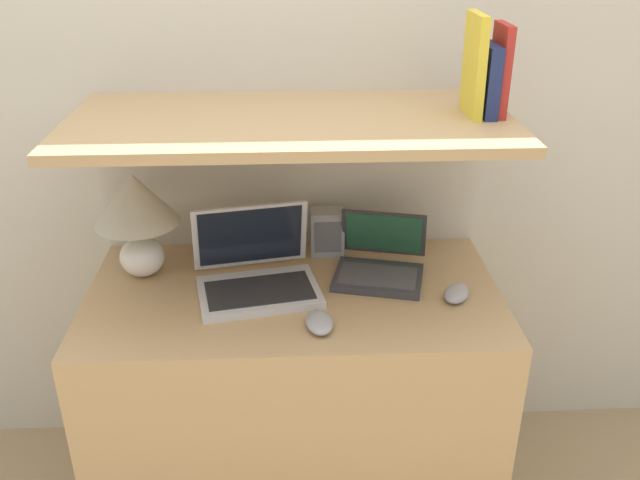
% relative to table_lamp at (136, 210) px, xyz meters
% --- Properties ---
extents(wall_back, '(6.00, 0.05, 2.40)m').
position_rel_table_lamp_xyz_m(wall_back, '(0.44, 0.26, 0.22)').
color(wall_back, beige).
rests_on(wall_back, ground_plane).
extents(desk, '(1.16, 0.63, 0.77)m').
position_rel_table_lamp_xyz_m(desk, '(0.44, -0.12, -0.59)').
color(desk, tan).
rests_on(desk, ground_plane).
extents(back_riser, '(1.16, 0.04, 1.22)m').
position_rel_table_lamp_xyz_m(back_riser, '(0.44, 0.21, -0.36)').
color(back_riser, beige).
rests_on(back_riser, ground_plane).
extents(shelf, '(1.16, 0.56, 0.03)m').
position_rel_table_lamp_xyz_m(shelf, '(0.44, -0.05, 0.26)').
color(shelf, tan).
rests_on(shelf, back_riser).
extents(table_lamp, '(0.24, 0.24, 0.31)m').
position_rel_table_lamp_xyz_m(table_lamp, '(0.00, 0.00, 0.00)').
color(table_lamp, white).
rests_on(table_lamp, desk).
extents(laptop_large, '(0.38, 0.33, 0.22)m').
position_rel_table_lamp_xyz_m(laptop_large, '(0.34, -0.10, -0.16)').
color(laptop_large, silver).
rests_on(laptop_large, desk).
extents(laptop_small, '(0.30, 0.30, 0.17)m').
position_rel_table_lamp_xyz_m(laptop_small, '(0.69, -0.04, -0.17)').
color(laptop_small, '#333338').
rests_on(laptop_small, desk).
extents(computer_mouse, '(0.08, 0.12, 0.03)m').
position_rel_table_lamp_xyz_m(computer_mouse, '(0.50, -0.31, -0.19)').
color(computer_mouse, '#99999E').
rests_on(computer_mouse, desk).
extents(second_mouse, '(0.11, 0.12, 0.03)m').
position_rel_table_lamp_xyz_m(second_mouse, '(0.89, -0.18, -0.19)').
color(second_mouse, '#99999E').
rests_on(second_mouse, desk).
extents(router_box, '(0.10, 0.08, 0.14)m').
position_rel_table_lamp_xyz_m(router_box, '(0.55, 0.11, -0.13)').
color(router_box, gray).
rests_on(router_box, desk).
extents(book_red, '(0.02, 0.13, 0.23)m').
position_rel_table_lamp_xyz_m(book_red, '(0.98, -0.05, 0.39)').
color(book_red, '#A82823').
rests_on(book_red, shelf).
extents(book_navy, '(0.03, 0.14, 0.18)m').
position_rel_table_lamp_xyz_m(book_navy, '(0.95, -0.05, 0.37)').
color(book_navy, navy).
rests_on(book_navy, shelf).
extents(book_yellow, '(0.03, 0.15, 0.26)m').
position_rel_table_lamp_xyz_m(book_yellow, '(0.91, -0.05, 0.40)').
color(book_yellow, gold).
rests_on(book_yellow, shelf).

